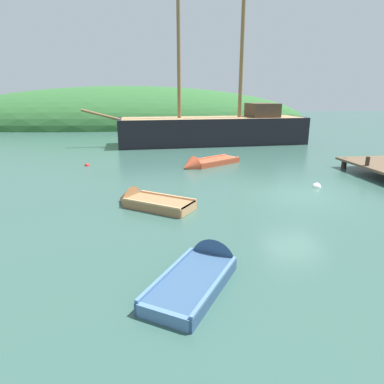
% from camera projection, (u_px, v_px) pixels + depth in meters
% --- Properties ---
extents(ground_plane, '(120.00, 120.00, 0.00)m').
position_uv_depth(ground_plane, '(297.00, 194.00, 14.05)').
color(ground_plane, '#33564C').
extents(shore_hill, '(50.29, 19.78, 9.86)m').
position_uv_depth(shore_hill, '(129.00, 124.00, 45.94)').
color(shore_hill, '#2D602D').
rests_on(shore_hill, ground).
extents(sailing_ship, '(17.90, 4.38, 13.36)m').
position_uv_depth(sailing_ship, '(214.00, 133.00, 27.75)').
color(sailing_ship, black).
rests_on(sailing_ship, ground).
extents(rowboat_far, '(2.76, 3.30, 1.16)m').
position_uv_depth(rowboat_far, '(203.00, 273.00, 7.79)').
color(rowboat_far, '#335175').
rests_on(rowboat_far, ground).
extents(rowboat_near_dock, '(3.21, 2.83, 1.15)m').
position_uv_depth(rowboat_near_dock, '(147.00, 203.00, 12.64)').
color(rowboat_near_dock, '#9E7047').
rests_on(rowboat_near_dock, ground).
extents(rowboat_outer_left, '(3.95, 3.06, 1.16)m').
position_uv_depth(rowboat_outer_left, '(205.00, 164.00, 19.55)').
color(rowboat_outer_left, '#C64C2D').
rests_on(rowboat_outer_left, ground).
extents(buoy_red, '(0.29, 0.29, 0.29)m').
position_uv_depth(buoy_red, '(87.00, 166.00, 19.58)').
color(buoy_red, red).
rests_on(buoy_red, ground).
extents(buoy_white, '(0.40, 0.40, 0.40)m').
position_uv_depth(buoy_white, '(316.00, 187.00, 15.14)').
color(buoy_white, white).
rests_on(buoy_white, ground).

